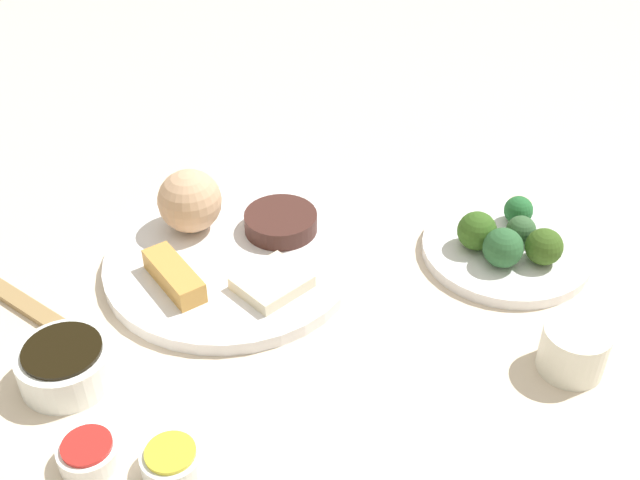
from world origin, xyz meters
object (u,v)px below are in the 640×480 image
(teacup, at_px, (574,349))
(sauce_ramekin_sweet_and_sour, at_px, (89,454))
(broccoli_plate, at_px, (506,250))
(soy_sauce_bowl, at_px, (66,366))
(chopsticks_pair, at_px, (6,293))
(main_plate, at_px, (231,261))
(sauce_ramekin_hot_mustard, at_px, (172,461))

(teacup, bearing_deg, sauce_ramekin_sweet_and_sour, -11.76)
(broccoli_plate, height_order, sauce_ramekin_sweet_and_sour, sauce_ramekin_sweet_and_sour)
(broccoli_plate, xyz_separation_m, teacup, (0.05, 0.18, 0.02))
(soy_sauce_bowl, relative_size, chopsticks_pair, 0.48)
(main_plate, height_order, soy_sauce_bowl, soy_sauce_bowl)
(broccoli_plate, distance_m, teacup, 0.19)
(main_plate, xyz_separation_m, sauce_ramekin_sweet_and_sour, (0.21, 0.21, 0.00))
(broccoli_plate, relative_size, teacup, 3.02)
(sauce_ramekin_sweet_and_sour, height_order, chopsticks_pair, sauce_ramekin_sweet_and_sour)
(main_plate, relative_size, teacup, 4.44)
(main_plate, distance_m, chopsticks_pair, 0.26)
(sauce_ramekin_sweet_and_sour, distance_m, sauce_ramekin_hot_mustard, 0.08)
(sauce_ramekin_sweet_and_sour, bearing_deg, broccoli_plate, -170.88)
(soy_sauce_bowl, bearing_deg, sauce_ramekin_sweet_and_sour, 88.40)
(main_plate, xyz_separation_m, soy_sauce_bowl, (0.21, 0.10, 0.01))
(sauce_ramekin_hot_mustard, distance_m, teacup, 0.41)
(main_plate, distance_m, teacup, 0.40)
(sauce_ramekin_sweet_and_sour, bearing_deg, chopsticks_pair, -82.38)
(broccoli_plate, bearing_deg, main_plate, -21.92)
(chopsticks_pair, bearing_deg, sauce_ramekin_sweet_and_sour, 97.62)
(broccoli_plate, height_order, teacup, teacup)
(sauce_ramekin_hot_mustard, bearing_deg, chopsticks_pair, -71.95)
(teacup, height_order, chopsticks_pair, teacup)
(soy_sauce_bowl, bearing_deg, main_plate, -154.86)
(broccoli_plate, height_order, chopsticks_pair, broccoli_plate)
(main_plate, height_order, broccoli_plate, main_plate)
(sauce_ramekin_sweet_and_sour, relative_size, sauce_ramekin_hot_mustard, 1.00)
(teacup, xyz_separation_m, chopsticks_pair, (0.51, -0.37, -0.02))
(soy_sauce_bowl, bearing_deg, chopsticks_pair, -76.33)
(soy_sauce_bowl, xyz_separation_m, chopsticks_pair, (0.04, -0.16, -0.02))
(main_plate, xyz_separation_m, sauce_ramekin_hot_mustard, (0.15, 0.25, 0.00))
(teacup, relative_size, chopsticks_pair, 0.34)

